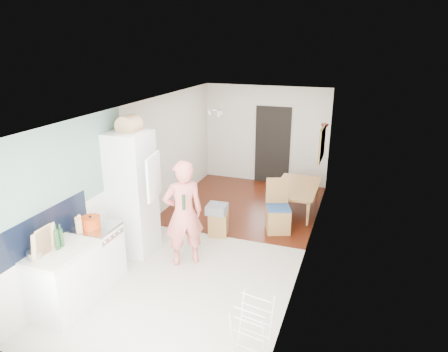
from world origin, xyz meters
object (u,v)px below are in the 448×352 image
Objects in this scene: dining_table at (297,200)px; dining_chair at (278,207)px; stool at (219,224)px; person at (183,204)px; drying_rack at (252,330)px.

dining_table is 1.30× the size of dining_chair.
dining_chair is (-0.19, -1.16, 0.28)m from dining_table.
dining_table is 1.20m from dining_chair.
dining_chair reaches higher than stool.
person is 2.44m from drying_rack.
person reaches higher than dining_table.
person is 2.04× the size of dining_chair.
person is 2.82× the size of drying_rack.
stool is at bearing 127.46° from drying_rack.
dining_table is 2.07m from stool.
stool is at bearing -137.42° from person.
stool is at bearing -175.47° from dining_chair.
dining_table is at bearing 59.49° from dining_chair.
person is 3.25m from dining_table.
dining_table is 1.80× the size of drying_rack.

